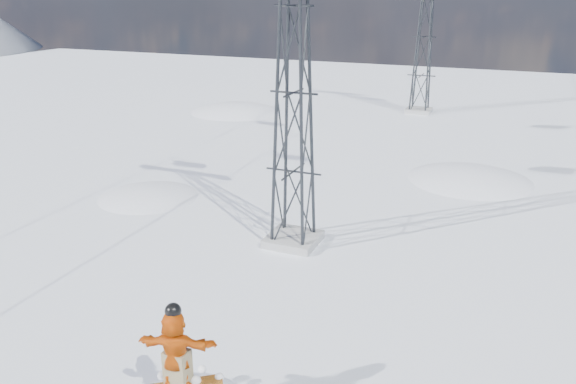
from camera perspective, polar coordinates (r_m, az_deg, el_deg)
name	(u,v)px	position (r m, az deg, el deg)	size (l,w,h in m)	color
ground	(141,365)	(14.96, -14.68, -16.62)	(120.00, 120.00, 0.00)	white
snow_terrain	(290,282)	(37.77, 0.24, -9.11)	(39.00, 37.00, 22.00)	white
lift_tower_near	(294,94)	(18.94, 0.58, 9.96)	(5.20, 1.80, 11.43)	#999999
lift_tower_far	(424,37)	(42.99, 13.69, 15.02)	(5.20, 1.80, 11.43)	#999999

